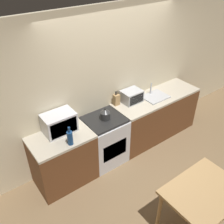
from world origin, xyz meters
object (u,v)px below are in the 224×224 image
(microwave, at_px, (59,123))
(toaster_oven, at_px, (132,96))
(stove_range, at_px, (105,140))
(dining_table, at_px, (203,195))
(kettle, at_px, (105,114))
(bottle, at_px, (70,138))

(microwave, relative_size, toaster_oven, 1.35)
(stove_range, xyz_separation_m, toaster_oven, (0.71, 0.15, 0.56))
(dining_table, bearing_deg, stove_range, 97.44)
(kettle, xyz_separation_m, toaster_oven, (0.70, 0.16, 0.02))
(stove_range, relative_size, kettle, 4.29)
(stove_range, height_order, kettle, kettle)
(toaster_oven, bearing_deg, dining_table, -103.54)
(stove_range, relative_size, bottle, 3.01)
(microwave, height_order, toaster_oven, microwave)
(toaster_oven, height_order, dining_table, toaster_oven)
(kettle, height_order, microwave, microwave)
(dining_table, bearing_deg, toaster_oven, 76.46)
(microwave, xyz_separation_m, bottle, (-0.01, -0.35, -0.04))
(kettle, xyz_separation_m, bottle, (-0.76, -0.21, 0.02))
(bottle, xyz_separation_m, dining_table, (0.98, -1.60, -0.36))
(kettle, distance_m, microwave, 0.76)
(stove_range, bearing_deg, bottle, -163.23)
(stove_range, relative_size, toaster_oven, 2.53)
(microwave, height_order, bottle, microwave)
(dining_table, bearing_deg, bottle, 121.47)
(kettle, xyz_separation_m, microwave, (-0.75, 0.14, 0.07))
(stove_range, height_order, microwave, microwave)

